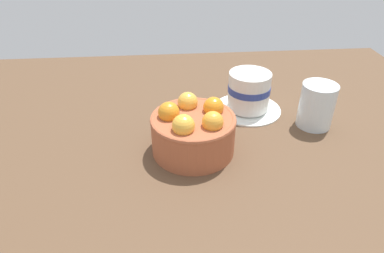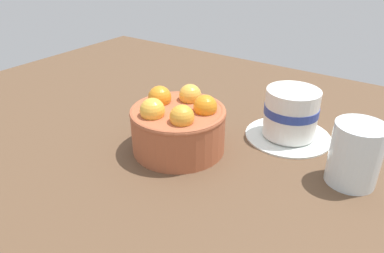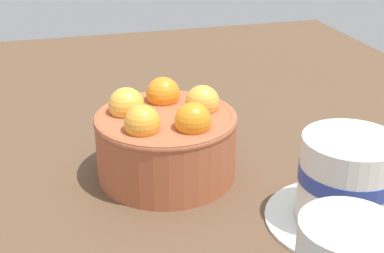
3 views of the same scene
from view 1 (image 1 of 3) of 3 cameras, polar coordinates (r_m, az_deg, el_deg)
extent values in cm
cube|color=brown|center=(66.02, 0.18, -5.45)|extent=(121.32, 98.56, 4.56)
cylinder|color=#AD5938|center=(62.62, 0.19, -1.26)|extent=(14.94, 14.94, 7.05)
torus|color=#AD5938|center=(60.94, 0.20, 1.18)|extent=(15.14, 15.14, 1.00)
sphere|color=gold|center=(63.93, -0.71, 4.01)|extent=(3.71, 3.71, 3.71)
sphere|color=orange|center=(60.74, -3.81, 2.29)|extent=(3.80, 3.80, 3.80)
sphere|color=#F6B13C|center=(56.99, -1.42, 0.14)|extent=(3.83, 3.83, 3.83)
sphere|color=gold|center=(58.07, 3.41, 0.76)|extent=(3.63, 3.63, 3.63)
sphere|color=orange|center=(62.38, 3.53, 3.17)|extent=(3.70, 3.70, 3.70)
cylinder|color=white|center=(78.10, 8.99, 2.94)|extent=(14.62, 14.62, 0.60)
cylinder|color=white|center=(76.07, 9.27, 5.79)|extent=(8.91, 8.91, 8.11)
cylinder|color=#2D4299|center=(75.83, 9.31, 6.15)|extent=(9.07, 9.07, 1.46)
cylinder|color=silver|center=(73.94, 19.67, 3.26)|extent=(6.92, 6.92, 9.04)
camera|label=2|loc=(0.38, 65.69, 2.27)|focal=34.07mm
camera|label=3|loc=(0.70, 50.89, 14.13)|focal=51.23mm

